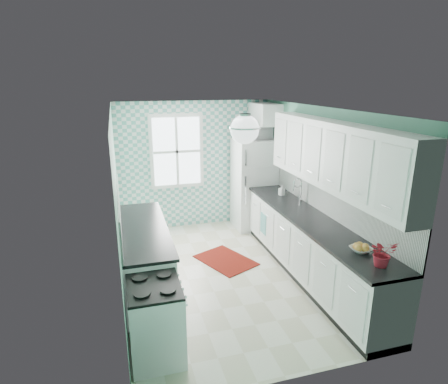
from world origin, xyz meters
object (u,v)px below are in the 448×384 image
object	(u,v)px
fruit_bowl	(361,250)
potted_plant	(383,253)
microwave	(255,131)
fridge	(254,184)
ceiling_light	(245,129)
stove	(156,319)
sink	(290,203)

from	to	relation	value
fruit_bowl	potted_plant	world-z (taller)	potted_plant
potted_plant	microwave	world-z (taller)	microwave
fridge	ceiling_light	bearing A→B (deg)	-110.12
stove	fruit_bowl	distance (m)	2.46
fruit_bowl	sink	bearing A→B (deg)	89.89
fridge	fruit_bowl	bearing A→B (deg)	-85.27
sink	microwave	world-z (taller)	microwave
ceiling_light	fridge	size ratio (longest dim) A/B	0.20
fruit_bowl	microwave	world-z (taller)	microwave
fridge	sink	bearing A→B (deg)	-83.05
stove	fruit_bowl	world-z (taller)	fruit_bowl
fruit_bowl	potted_plant	size ratio (longest dim) A/B	0.78
fruit_bowl	microwave	distance (m)	3.47
ceiling_light	potted_plant	bearing A→B (deg)	-42.79
fridge	microwave	world-z (taller)	microwave
fridge	stove	bearing A→B (deg)	-122.31
ceiling_light	microwave	world-z (taller)	ceiling_light
fridge	potted_plant	distance (m)	3.69
ceiling_light	fruit_bowl	bearing A→B (deg)	-31.95
fruit_bowl	potted_plant	bearing A→B (deg)	-90.00
sink	microwave	size ratio (longest dim) A/B	0.96
potted_plant	fruit_bowl	bearing A→B (deg)	90.00
ceiling_light	potted_plant	size ratio (longest dim) A/B	1.15
ceiling_light	fruit_bowl	xyz separation A→B (m)	(1.20, -0.75, -1.35)
ceiling_light	stove	world-z (taller)	ceiling_light
stove	fridge	bearing A→B (deg)	50.62
microwave	sink	bearing A→B (deg)	95.45
stove	microwave	size ratio (longest dim) A/B	1.43
fridge	stove	world-z (taller)	fridge
ceiling_light	fruit_bowl	world-z (taller)	ceiling_light
ceiling_light	potted_plant	distance (m)	2.05
fruit_bowl	microwave	bearing A→B (deg)	91.55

